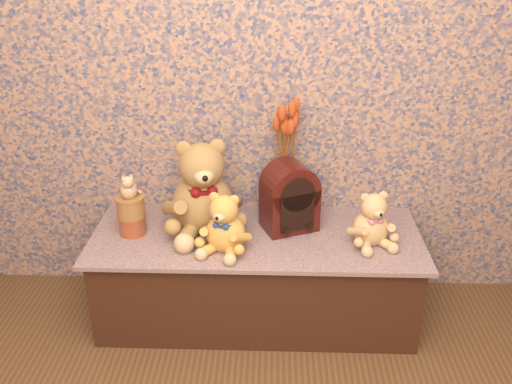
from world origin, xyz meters
TOP-DOWN VIEW (x-y plane):
  - display_shelf at (0.00, 1.21)m, footprint 1.51×0.60m
  - teddy_large at (-0.25, 1.27)m, footprint 0.47×0.52m
  - teddy_medium at (-0.13, 1.09)m, footprint 0.30×0.33m
  - teddy_small at (0.51, 1.16)m, footprint 0.27×0.30m
  - cathedral_radio at (0.15, 1.28)m, footprint 0.29×0.25m
  - ceramic_vase at (0.13, 1.40)m, footprint 0.17×0.17m
  - dried_stalks at (0.13, 1.40)m, footprint 0.30×0.30m
  - biscuit_tin_lower at (-0.57, 1.20)m, footprint 0.12×0.12m
  - biscuit_tin_upper at (-0.57, 1.20)m, footprint 0.15×0.15m
  - cat_figurine at (-0.57, 1.20)m, footprint 0.11×0.12m

SIDE VIEW (x-z plane):
  - display_shelf at x=0.00m, z-range 0.00..0.45m
  - biscuit_tin_lower at x=-0.57m, z-range 0.45..0.54m
  - ceramic_vase at x=0.13m, z-range 0.45..0.67m
  - teddy_small at x=0.51m, z-range 0.45..0.72m
  - biscuit_tin_upper at x=-0.57m, z-range 0.54..0.64m
  - teddy_medium at x=-0.13m, z-range 0.45..0.74m
  - cathedral_radio at x=0.15m, z-range 0.45..0.78m
  - teddy_large at x=-0.25m, z-range 0.45..0.92m
  - cat_figurine at x=-0.57m, z-range 0.64..0.76m
  - dried_stalks at x=0.13m, z-range 0.67..1.14m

